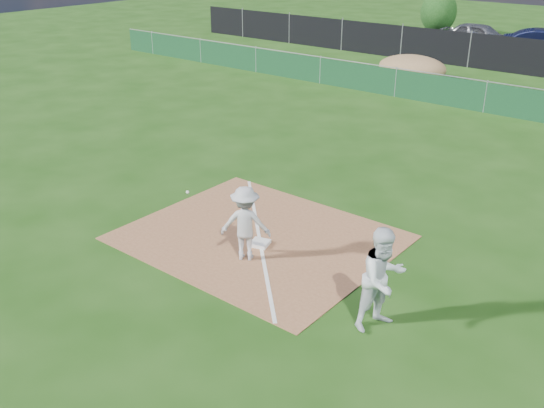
{
  "coord_description": "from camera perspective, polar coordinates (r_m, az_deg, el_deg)",
  "views": [
    {
      "loc": [
        8.31,
        -8.77,
        6.72
      ],
      "look_at": [
        0.4,
        1.0,
        1.0
      ],
      "focal_mm": 40.0,
      "sensor_mm": 36.0,
      "label": 1
    }
  ],
  "objects": [
    {
      "name": "car_left",
      "position": [
        40.02,
        18.94,
        14.7
      ],
      "size": [
        4.78,
        2.08,
        1.6
      ],
      "primitive_type": "imported",
      "rotation": [
        0.0,
        0.0,
        1.61
      ],
      "color": "#A4A5AB",
      "rests_on": "parking_lot"
    },
    {
      "name": "foul_line",
      "position": [
        14.47,
        -1.22,
        -3.11
      ],
      "size": [
        5.01,
        5.01,
        0.01
      ],
      "primitive_type": "cube",
      "rotation": [
        0.0,
        0.0,
        0.79
      ],
      "color": "white",
      "rests_on": "infield_dirt"
    },
    {
      "name": "ground",
      "position": [
        21.6,
        14.43,
        5.54
      ],
      "size": [
        90.0,
        90.0,
        0.0
      ],
      "primitive_type": "plane",
      "color": "#183F0D",
      "rests_on": "ground"
    },
    {
      "name": "runner",
      "position": [
        11.12,
        10.4,
        -6.95
      ],
      "size": [
        1.05,
        1.18,
        2.0
      ],
      "primitive_type": "imported",
      "rotation": [
        0.0,
        0.0,
        1.21
      ],
      "color": "silver",
      "rests_on": "ground"
    },
    {
      "name": "green_fence",
      "position": [
        25.92,
        19.43,
        9.41
      ],
      "size": [
        44.0,
        0.05,
        1.2
      ],
      "primitive_type": "cube",
      "color": "#0F381D",
      "rests_on": "ground"
    },
    {
      "name": "dirt_mound",
      "position": [
        30.96,
        13.05,
        12.41
      ],
      "size": [
        3.38,
        2.6,
        1.17
      ],
      "primitive_type": "ellipsoid",
      "color": "olive",
      "rests_on": "ground"
    },
    {
      "name": "first_base",
      "position": [
        14.11,
        -1.14,
        -3.71
      ],
      "size": [
        0.51,
        0.51,
        0.09
      ],
      "primitive_type": "cube",
      "rotation": [
        0.0,
        0.0,
        0.3
      ],
      "color": "white",
      "rests_on": "infield_dirt"
    },
    {
      "name": "infield_dirt",
      "position": [
        14.48,
        -1.22,
        -3.16
      ],
      "size": [
        6.0,
        5.0,
        0.02
      ],
      "primitive_type": "cube",
      "color": "brown",
      "rests_on": "ground"
    },
    {
      "name": "play_at_first",
      "position": [
        13.21,
        -2.52,
        -1.84
      ],
      "size": [
        2.56,
        1.12,
        1.71
      ],
      "color": "silver",
      "rests_on": "infield_dirt"
    },
    {
      "name": "tree_left",
      "position": [
        45.42,
        15.41,
        17.03
      ],
      "size": [
        2.47,
        2.47,
        2.93
      ],
      "color": "#382316",
      "rests_on": "ground"
    }
  ]
}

